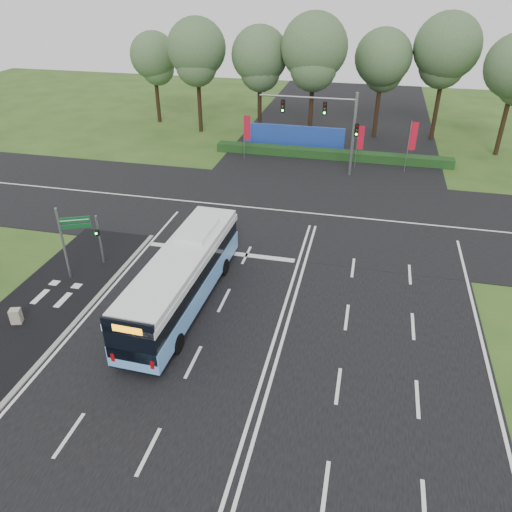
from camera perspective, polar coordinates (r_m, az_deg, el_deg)
The scene contains 16 objects.
ground at distance 26.58m, azimuth 3.20°, elevation -6.08°, with size 120.00×120.00×0.00m, color #2D4D19.
road_main at distance 26.57m, azimuth 3.21°, elevation -6.04°, with size 20.00×120.00×0.04m, color black.
road_cross at distance 36.84m, azimuth 6.59°, elevation 4.82°, with size 120.00×14.00×0.05m, color black.
bike_path at distance 28.80m, azimuth -23.39°, elevation -5.63°, with size 5.00×18.00×0.06m, color black.
kerb_strip at distance 27.53m, azimuth -19.30°, elevation -6.41°, with size 0.25×18.00×0.12m, color gray.
city_bus at distance 26.25m, azimuth -8.38°, elevation -2.41°, with size 2.79×11.81×3.37m.
pedestrian_signal at distance 30.96m, azimuth -17.48°, elevation 1.93°, with size 0.27×0.41×3.21m.
street_sign at distance 29.58m, azimuth -20.66°, elevation 2.23°, with size 1.61×0.78×4.47m.
utility_cabinet at distance 28.06m, azimuth -25.74°, elevation -6.25°, with size 0.51×0.43×0.85m, color #A99E88.
banner_flag_left at distance 46.68m, azimuth -1.11°, elevation 14.14°, with size 0.63×0.11×4.24m.
banner_flag_mid at distance 45.53m, azimuth 11.78°, elevation 12.83°, with size 0.58×0.11×3.90m.
banner_flag_right at distance 45.57m, azimuth 17.38°, elevation 12.61°, with size 0.65×0.21×4.50m.
traffic_light_gantry at distance 43.22m, azimuth 8.75°, elevation 15.08°, with size 8.41×0.28×7.00m.
hedge at distance 48.28m, azimuth 8.58°, elevation 11.41°, with size 22.00×1.20×0.80m, color #163714.
blue_hoarding at distance 50.87m, azimuth 4.33°, elevation 13.46°, with size 10.00×0.30×2.20m, color #1D3FA1.
eucalyptus_row at distance 52.90m, azimuth 8.21°, elevation 22.00°, with size 41.42×9.73×12.26m.
Camera 1 is at (3.43, -21.15, 15.72)m, focal length 35.00 mm.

